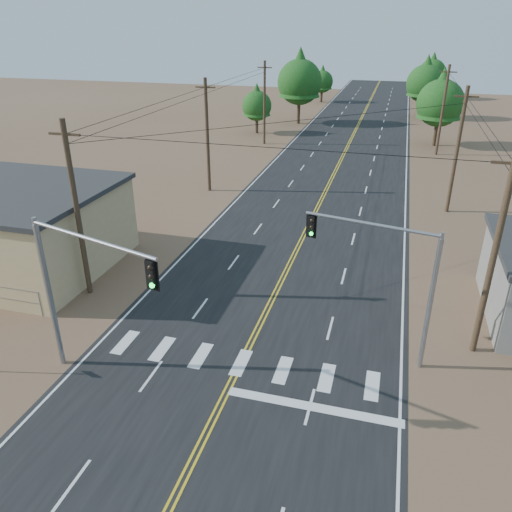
% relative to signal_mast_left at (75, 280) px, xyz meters
% --- Properties ---
extents(ground, '(220.00, 220.00, 0.00)m').
position_rel_signal_mast_left_xyz_m(ground, '(6.11, -5.24, -4.95)').
color(ground, brown).
rests_on(ground, ground).
extents(road, '(15.00, 200.00, 0.02)m').
position_rel_signal_mast_left_xyz_m(road, '(6.11, 24.76, -4.94)').
color(road, black).
rests_on(road, ground).
extents(utility_pole_left_near, '(1.80, 0.30, 10.00)m').
position_rel_signal_mast_left_xyz_m(utility_pole_left_near, '(-4.39, 6.76, 0.17)').
color(utility_pole_left_near, '#4C3826').
rests_on(utility_pole_left_near, ground).
extents(utility_pole_left_mid, '(1.80, 0.30, 10.00)m').
position_rel_signal_mast_left_xyz_m(utility_pole_left_mid, '(-4.39, 26.76, 0.17)').
color(utility_pole_left_mid, '#4C3826').
rests_on(utility_pole_left_mid, ground).
extents(utility_pole_left_far, '(1.80, 0.30, 10.00)m').
position_rel_signal_mast_left_xyz_m(utility_pole_left_far, '(-4.39, 46.76, 0.17)').
color(utility_pole_left_far, '#4C3826').
rests_on(utility_pole_left_far, ground).
extents(utility_pole_right_near, '(1.80, 0.30, 10.00)m').
position_rel_signal_mast_left_xyz_m(utility_pole_right_near, '(16.61, 6.76, 0.17)').
color(utility_pole_right_near, '#4C3826').
rests_on(utility_pole_right_near, ground).
extents(utility_pole_right_mid, '(1.80, 0.30, 10.00)m').
position_rel_signal_mast_left_xyz_m(utility_pole_right_mid, '(16.61, 26.76, 0.17)').
color(utility_pole_right_mid, '#4C3826').
rests_on(utility_pole_right_mid, ground).
extents(utility_pole_right_far, '(1.80, 0.30, 10.00)m').
position_rel_signal_mast_left_xyz_m(utility_pole_right_far, '(16.61, 46.76, 0.17)').
color(utility_pole_right_far, '#4C3826').
rests_on(utility_pole_right_far, ground).
extents(signal_mast_left, '(6.48, 2.17, 7.23)m').
position_rel_signal_mast_left_xyz_m(signal_mast_left, '(0.00, 0.00, 0.00)').
color(signal_mast_left, gray).
rests_on(signal_mast_left, ground).
extents(signal_mast_right, '(5.92, 1.46, 6.70)m').
position_rel_signal_mast_left_xyz_m(signal_mast_right, '(12.39, 5.12, -0.38)').
color(signal_mast_right, gray).
rests_on(signal_mast_right, ground).
extents(tree_left_near, '(4.04, 4.04, 6.74)m').
position_rel_signal_mast_left_xyz_m(tree_left_near, '(-7.08, 52.88, -0.83)').
color(tree_left_near, '#3F2D1E').
rests_on(tree_left_near, ground).
extents(tree_left_mid, '(6.57, 6.57, 10.95)m').
position_rel_signal_mast_left_xyz_m(tree_left_mid, '(-2.90, 61.59, 1.75)').
color(tree_left_mid, '#3F2D1E').
rests_on(tree_left_mid, ground).
extents(tree_left_far, '(4.08, 4.08, 6.81)m').
position_rel_signal_mast_left_xyz_m(tree_left_far, '(-2.89, 84.10, -0.79)').
color(tree_left_far, '#3F2D1E').
rests_on(tree_left_far, ground).
extents(tree_right_near, '(5.65, 5.65, 9.42)m').
position_rel_signal_mast_left_xyz_m(tree_right_near, '(16.55, 51.62, 0.82)').
color(tree_right_near, '#3F2D1E').
rests_on(tree_right_near, ground).
extents(tree_right_mid, '(5.79, 5.79, 9.66)m').
position_rel_signal_mast_left_xyz_m(tree_right_mid, '(15.28, 71.37, 0.96)').
color(tree_right_mid, '#3F2D1E').
rests_on(tree_right_mid, ground).
extents(tree_right_far, '(5.30, 5.30, 8.83)m').
position_rel_signal_mast_left_xyz_m(tree_right_far, '(17.16, 94.41, 0.45)').
color(tree_right_far, '#3F2D1E').
rests_on(tree_right_far, ground).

